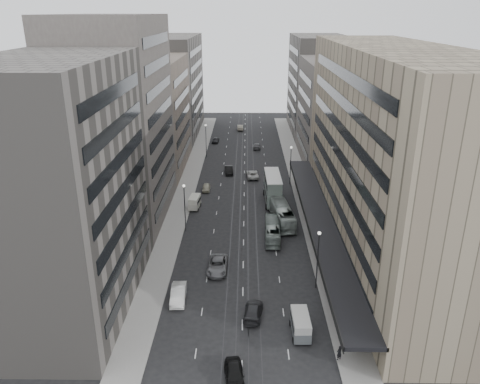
{
  "coord_description": "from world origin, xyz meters",
  "views": [
    {
      "loc": [
        0.32,
        -58.56,
        34.44
      ],
      "look_at": [
        -0.68,
        16.98,
        5.14
      ],
      "focal_mm": 35.0,
      "sensor_mm": 36.0,
      "label": 1
    }
  ],
  "objects_px": {
    "sedan_0": "(234,375)",
    "bus_near": "(273,230)",
    "double_decker": "(273,188)",
    "vw_microbus": "(301,324)",
    "bus_far": "(282,214)",
    "pedestrian": "(339,353)",
    "panel_van": "(195,202)",
    "sedan_1": "(178,294)",
    "sedan_2": "(218,265)"
  },
  "relations": [
    {
      "from": "vw_microbus",
      "to": "sedan_1",
      "type": "height_order",
      "value": "vw_microbus"
    },
    {
      "from": "bus_near",
      "to": "bus_far",
      "type": "xyz_separation_m",
      "value": [
        1.95,
        5.96,
        0.3
      ]
    },
    {
      "from": "double_decker",
      "to": "bus_far",
      "type": "bearing_deg",
      "value": -84.36
    },
    {
      "from": "bus_near",
      "to": "sedan_0",
      "type": "relative_size",
      "value": 2.03
    },
    {
      "from": "bus_near",
      "to": "pedestrian",
      "type": "bearing_deg",
      "value": 102.72
    },
    {
      "from": "panel_van",
      "to": "sedan_0",
      "type": "relative_size",
      "value": 0.84
    },
    {
      "from": "vw_microbus",
      "to": "pedestrian",
      "type": "height_order",
      "value": "vw_microbus"
    },
    {
      "from": "double_decker",
      "to": "sedan_1",
      "type": "bearing_deg",
      "value": -113.9
    },
    {
      "from": "panel_van",
      "to": "bus_far",
      "type": "bearing_deg",
      "value": -14.91
    },
    {
      "from": "sedan_1",
      "to": "vw_microbus",
      "type": "bearing_deg",
      "value": -27.03
    },
    {
      "from": "bus_far",
      "to": "sedan_1",
      "type": "xyz_separation_m",
      "value": [
        -14.82,
        -23.61,
        -0.78
      ]
    },
    {
      "from": "sedan_2",
      "to": "pedestrian",
      "type": "bearing_deg",
      "value": -51.16
    },
    {
      "from": "bus_near",
      "to": "pedestrian",
      "type": "distance_m",
      "value": 29.08
    },
    {
      "from": "bus_near",
      "to": "sedan_2",
      "type": "distance_m",
      "value": 13.28
    },
    {
      "from": "bus_near",
      "to": "vw_microbus",
      "type": "bearing_deg",
      "value": 96.31
    },
    {
      "from": "bus_far",
      "to": "vw_microbus",
      "type": "relative_size",
      "value": 2.55
    },
    {
      "from": "sedan_1",
      "to": "sedan_0",
      "type": "bearing_deg",
      "value": -65.01
    },
    {
      "from": "bus_far",
      "to": "vw_microbus",
      "type": "height_order",
      "value": "bus_far"
    },
    {
      "from": "panel_van",
      "to": "pedestrian",
      "type": "height_order",
      "value": "panel_van"
    },
    {
      "from": "bus_near",
      "to": "double_decker",
      "type": "relative_size",
      "value": 0.95
    },
    {
      "from": "bus_far",
      "to": "sedan_2",
      "type": "relative_size",
      "value": 1.97
    },
    {
      "from": "bus_far",
      "to": "panel_van",
      "type": "distance_m",
      "value": 16.93
    },
    {
      "from": "double_decker",
      "to": "sedan_1",
      "type": "xyz_separation_m",
      "value": [
        -13.66,
        -32.98,
        -2.1
      ]
    },
    {
      "from": "double_decker",
      "to": "sedan_0",
      "type": "xyz_separation_m",
      "value": [
        -6.19,
        -47.0,
        -2.15
      ]
    },
    {
      "from": "double_decker",
      "to": "sedan_1",
      "type": "relative_size",
      "value": 1.94
    },
    {
      "from": "bus_near",
      "to": "bus_far",
      "type": "height_order",
      "value": "bus_far"
    },
    {
      "from": "bus_far",
      "to": "bus_near",
      "type": "bearing_deg",
      "value": 64.67
    },
    {
      "from": "bus_far",
      "to": "panel_van",
      "type": "height_order",
      "value": "bus_far"
    },
    {
      "from": "panel_van",
      "to": "pedestrian",
      "type": "relative_size",
      "value": 2.33
    },
    {
      "from": "double_decker",
      "to": "vw_microbus",
      "type": "bearing_deg",
      "value": -89.75
    },
    {
      "from": "double_decker",
      "to": "panel_van",
      "type": "xyz_separation_m",
      "value": [
        -14.67,
        -3.38,
        -1.63
      ]
    },
    {
      "from": "sedan_0",
      "to": "double_decker",
      "type": "bearing_deg",
      "value": 76.22
    },
    {
      "from": "vw_microbus",
      "to": "sedan_0",
      "type": "xyz_separation_m",
      "value": [
        -7.33,
        -7.44,
        -0.57
      ]
    },
    {
      "from": "sedan_1",
      "to": "double_decker",
      "type": "bearing_deg",
      "value": 64.44
    },
    {
      "from": "sedan_0",
      "to": "pedestrian",
      "type": "distance_m",
      "value": 11.36
    },
    {
      "from": "sedan_0",
      "to": "bus_near",
      "type": "bearing_deg",
      "value": 74.04
    },
    {
      "from": "sedan_2",
      "to": "panel_van",
      "type": "bearing_deg",
      "value": 105.69
    },
    {
      "from": "double_decker",
      "to": "vw_microbus",
      "type": "height_order",
      "value": "double_decker"
    },
    {
      "from": "sedan_2",
      "to": "vw_microbus",
      "type": "bearing_deg",
      "value": -52.0
    },
    {
      "from": "sedan_2",
      "to": "pedestrian",
      "type": "xyz_separation_m",
      "value": [
        13.81,
        -18.19,
        0.17
      ]
    },
    {
      "from": "sedan_1",
      "to": "bus_near",
      "type": "bearing_deg",
      "value": 50.83
    },
    {
      "from": "bus_near",
      "to": "double_decker",
      "type": "distance_m",
      "value": 15.44
    },
    {
      "from": "panel_van",
      "to": "sedan_0",
      "type": "height_order",
      "value": "panel_van"
    },
    {
      "from": "double_decker",
      "to": "vw_microbus",
      "type": "relative_size",
      "value": 2.19
    },
    {
      "from": "vw_microbus",
      "to": "pedestrian",
      "type": "distance_m",
      "value": 5.63
    },
    {
      "from": "sedan_0",
      "to": "sedan_2",
      "type": "relative_size",
      "value": 0.79
    },
    {
      "from": "bus_near",
      "to": "pedestrian",
      "type": "relative_size",
      "value": 5.64
    },
    {
      "from": "sedan_0",
      "to": "panel_van",
      "type": "bearing_deg",
      "value": 94.72
    },
    {
      "from": "pedestrian",
      "to": "sedan_1",
      "type": "bearing_deg",
      "value": -60.86
    },
    {
      "from": "bus_far",
      "to": "vw_microbus",
      "type": "distance_m",
      "value": 30.18
    }
  ]
}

